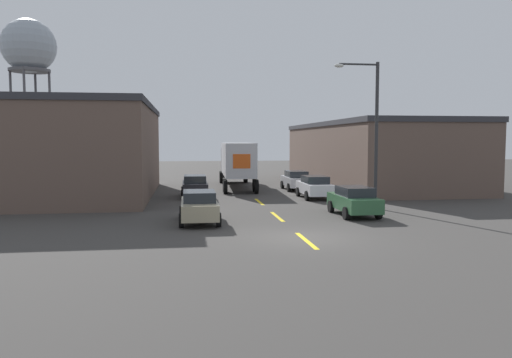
{
  "coord_description": "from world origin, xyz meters",
  "views": [
    {
      "loc": [
        -4.76,
        -19.82,
        3.98
      ],
      "look_at": [
        -0.47,
        10.43,
        1.65
      ],
      "focal_mm": 35.0,
      "sensor_mm": 36.0,
      "label": 1
    }
  ],
  "objects_px": {
    "parked_car_right_far": "(296,180)",
    "street_lamp": "(372,125)",
    "parked_car_left_near": "(199,206)",
    "semi_truck": "(236,161)",
    "parked_car_right_mid": "(315,187)",
    "parked_car_left_far": "(195,186)",
    "parked_car_right_near": "(354,200)",
    "water_tower": "(29,48)"
  },
  "relations": [
    {
      "from": "parked_car_right_near",
      "to": "street_lamp",
      "type": "bearing_deg",
      "value": 53.54
    },
    {
      "from": "parked_car_left_near",
      "to": "water_tower",
      "type": "height_order",
      "value": "water_tower"
    },
    {
      "from": "parked_car_right_far",
      "to": "street_lamp",
      "type": "relative_size",
      "value": 0.5
    },
    {
      "from": "semi_truck",
      "to": "parked_car_left_near",
      "type": "relative_size",
      "value": 2.98
    },
    {
      "from": "parked_car_left_far",
      "to": "parked_car_right_near",
      "type": "bearing_deg",
      "value": -50.56
    },
    {
      "from": "parked_car_right_far",
      "to": "parked_car_left_near",
      "type": "height_order",
      "value": "same"
    },
    {
      "from": "parked_car_right_mid",
      "to": "street_lamp",
      "type": "relative_size",
      "value": 0.5
    },
    {
      "from": "parked_car_right_mid",
      "to": "water_tower",
      "type": "distance_m",
      "value": 41.21
    },
    {
      "from": "parked_car_right_near",
      "to": "water_tower",
      "type": "height_order",
      "value": "water_tower"
    },
    {
      "from": "parked_car_left_far",
      "to": "water_tower",
      "type": "xyz_separation_m",
      "value": [
        -18.47,
        26.3,
        13.93
      ]
    },
    {
      "from": "parked_car_right_mid",
      "to": "parked_car_left_near",
      "type": "bearing_deg",
      "value": -131.32
    },
    {
      "from": "parked_car_right_near",
      "to": "semi_truck",
      "type": "bearing_deg",
      "value": 104.77
    },
    {
      "from": "street_lamp",
      "to": "parked_car_right_near",
      "type": "bearing_deg",
      "value": -126.46
    },
    {
      "from": "parked_car_left_far",
      "to": "street_lamp",
      "type": "height_order",
      "value": "street_lamp"
    },
    {
      "from": "semi_truck",
      "to": "street_lamp",
      "type": "bearing_deg",
      "value": -64.0
    },
    {
      "from": "parked_car_left_near",
      "to": "water_tower",
      "type": "distance_m",
      "value": 44.06
    },
    {
      "from": "parked_car_right_far",
      "to": "parked_car_right_near",
      "type": "height_order",
      "value": "same"
    },
    {
      "from": "semi_truck",
      "to": "parked_car_left_near",
      "type": "height_order",
      "value": "semi_truck"
    },
    {
      "from": "parked_car_right_mid",
      "to": "water_tower",
      "type": "xyz_separation_m",
      "value": [
        -26.72,
        28.11,
        13.93
      ]
    },
    {
      "from": "street_lamp",
      "to": "parked_car_right_far",
      "type": "bearing_deg",
      "value": 99.38
    },
    {
      "from": "semi_truck",
      "to": "street_lamp",
      "type": "distance_m",
      "value": 16.23
    },
    {
      "from": "parked_car_right_far",
      "to": "water_tower",
      "type": "bearing_deg",
      "value": 140.26
    },
    {
      "from": "parked_car_right_mid",
      "to": "parked_car_right_far",
      "type": "xyz_separation_m",
      "value": [
        0.0,
        5.9,
        0.0
      ]
    },
    {
      "from": "parked_car_left_near",
      "to": "parked_car_left_far",
      "type": "xyz_separation_m",
      "value": [
        0.0,
        11.19,
        0.0
      ]
    },
    {
      "from": "parked_car_right_far",
      "to": "water_tower",
      "type": "height_order",
      "value": "water_tower"
    },
    {
      "from": "parked_car_right_near",
      "to": "street_lamp",
      "type": "distance_m",
      "value": 5.22
    },
    {
      "from": "parked_car_right_far",
      "to": "parked_car_left_near",
      "type": "xyz_separation_m",
      "value": [
        -8.24,
        -15.28,
        0.0
      ]
    },
    {
      "from": "parked_car_right_far",
      "to": "parked_car_left_far",
      "type": "relative_size",
      "value": 1.0
    },
    {
      "from": "parked_car_left_far",
      "to": "semi_truck",
      "type": "bearing_deg",
      "value": 62.83
    },
    {
      "from": "parked_car_left_far",
      "to": "water_tower",
      "type": "distance_m",
      "value": 35.03
    },
    {
      "from": "semi_truck",
      "to": "parked_car_left_near",
      "type": "bearing_deg",
      "value": -99.12
    },
    {
      "from": "water_tower",
      "to": "parked_car_right_far",
      "type": "bearing_deg",
      "value": -39.74
    },
    {
      "from": "semi_truck",
      "to": "water_tower",
      "type": "distance_m",
      "value": 31.8
    },
    {
      "from": "parked_car_right_mid",
      "to": "parked_car_right_far",
      "type": "distance_m",
      "value": 5.9
    },
    {
      "from": "water_tower",
      "to": "parked_car_right_mid",
      "type": "bearing_deg",
      "value": -46.46
    },
    {
      "from": "parked_car_right_mid",
      "to": "street_lamp",
      "type": "height_order",
      "value": "street_lamp"
    },
    {
      "from": "parked_car_right_far",
      "to": "parked_car_right_near",
      "type": "bearing_deg",
      "value": -90.0
    },
    {
      "from": "semi_truck",
      "to": "parked_car_right_near",
      "type": "height_order",
      "value": "semi_truck"
    },
    {
      "from": "parked_car_right_mid",
      "to": "parked_car_left_far",
      "type": "distance_m",
      "value": 8.44
    },
    {
      "from": "parked_car_left_far",
      "to": "parked_car_left_near",
      "type": "bearing_deg",
      "value": -90.0
    },
    {
      "from": "semi_truck",
      "to": "water_tower",
      "type": "relative_size",
      "value": 0.71
    },
    {
      "from": "parked_car_right_mid",
      "to": "water_tower",
      "type": "bearing_deg",
      "value": 133.54
    }
  ]
}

